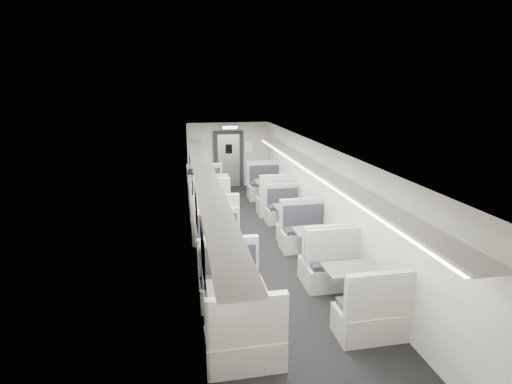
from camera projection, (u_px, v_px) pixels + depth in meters
name	position (u px, v px, depth m)	size (l,w,h in m)	color
room	(260.00, 199.00, 9.14)	(3.24, 12.24, 2.64)	black
booth_left_a	(207.00, 197.00, 12.22)	(1.14, 2.32, 1.24)	beige
booth_left_b	(212.00, 214.00, 10.58)	(1.15, 2.33, 1.24)	beige
booth_left_c	(222.00, 254.00, 8.22)	(0.98, 2.00, 1.07)	beige
booth_left_d	(237.00, 308.00, 6.20)	(1.08, 2.18, 1.17)	beige
booth_right_a	(271.00, 193.00, 12.64)	(1.15, 2.34, 1.25)	beige
booth_right_b	(290.00, 218.00, 10.46)	(0.98, 1.99, 1.07)	beige
booth_right_c	(315.00, 246.00, 8.54)	(1.08, 2.19, 1.17)	beige
booth_right_d	(350.00, 288.00, 6.82)	(1.07, 2.17, 1.16)	beige
passenger	(211.00, 192.00, 11.60)	(0.52, 0.34, 1.43)	black
window_a	(190.00, 166.00, 12.05)	(0.02, 1.18, 0.84)	black
window_b	(192.00, 184.00, 9.97)	(0.02, 1.18, 0.84)	black
window_c	(196.00, 210.00, 7.88)	(0.02, 1.18, 0.84)	black
window_d	(203.00, 255.00, 5.80)	(0.02, 1.18, 0.84)	black
luggage_rack_left	(205.00, 174.00, 8.44)	(0.46, 10.40, 0.09)	beige
luggage_rack_right	(317.00, 169.00, 8.89)	(0.46, 10.40, 0.09)	beige
vestibule_door	(229.00, 160.00, 14.80)	(1.10, 0.13, 2.10)	black
exit_sign	(230.00, 127.00, 14.02)	(0.62, 0.12, 0.16)	black
wall_notice	(249.00, 147.00, 14.81)	(0.32, 0.02, 0.40)	white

